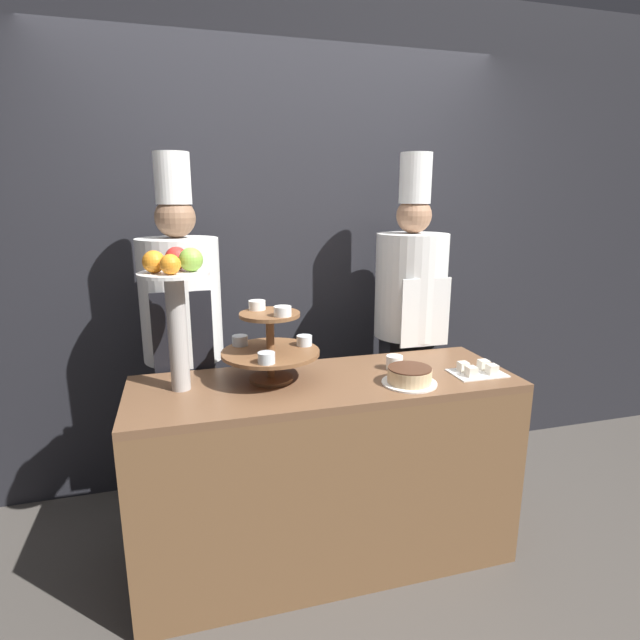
{
  "coord_description": "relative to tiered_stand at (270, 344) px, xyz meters",
  "views": [
    {
      "loc": [
        -0.59,
        -1.7,
        1.67
      ],
      "look_at": [
        0.0,
        0.39,
        1.14
      ],
      "focal_mm": 28.0,
      "sensor_mm": 36.0,
      "label": 1
    }
  ],
  "objects": [
    {
      "name": "ground_plane",
      "position": [
        0.23,
        -0.36,
        -1.06
      ],
      "size": [
        14.0,
        14.0,
        0.0
      ],
      "primitive_type": "plane",
      "color": "#47423D"
    },
    {
      "name": "wall_back",
      "position": [
        0.23,
        0.81,
        0.34
      ],
      "size": [
        10.0,
        0.06,
        2.8
      ],
      "color": "#232328",
      "rests_on": "ground_plane"
    },
    {
      "name": "buffet_counter",
      "position": [
        0.23,
        -0.07,
        -0.61
      ],
      "size": [
        1.7,
        0.59,
        0.89
      ],
      "color": "brown",
      "rests_on": "ground_plane"
    },
    {
      "name": "tiered_stand",
      "position": [
        0.0,
        0.0,
        0.0
      ],
      "size": [
        0.43,
        0.43,
        0.35
      ],
      "color": "brown",
      "rests_on": "buffet_counter"
    },
    {
      "name": "fruit_pedestal",
      "position": [
        -0.38,
        0.0,
        0.24
      ],
      "size": [
        0.28,
        0.28,
        0.59
      ],
      "color": "#B2ADA8",
      "rests_on": "buffet_counter"
    },
    {
      "name": "cake_round",
      "position": [
        0.57,
        -0.2,
        -0.13
      ],
      "size": [
        0.24,
        0.24,
        0.07
      ],
      "color": "white",
      "rests_on": "buffet_counter"
    },
    {
      "name": "cup_white",
      "position": [
        0.58,
        -0.01,
        -0.13
      ],
      "size": [
        0.08,
        0.08,
        0.07
      ],
      "color": "white",
      "rests_on": "buffet_counter"
    },
    {
      "name": "cake_square_tray",
      "position": [
        0.92,
        -0.17,
        -0.15
      ],
      "size": [
        0.24,
        0.17,
        0.05
      ],
      "color": "white",
      "rests_on": "buffet_counter"
    },
    {
      "name": "chef_left",
      "position": [
        -0.36,
        0.44,
        -0.04
      ],
      "size": [
        0.39,
        0.39,
        1.88
      ],
      "color": "#38332D",
      "rests_on": "ground_plane"
    },
    {
      "name": "chef_center_left",
      "position": [
        0.87,
        0.44,
        -0.03
      ],
      "size": [
        0.39,
        0.39,
        1.91
      ],
      "color": "#28282D",
      "rests_on": "ground_plane"
    }
  ]
}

